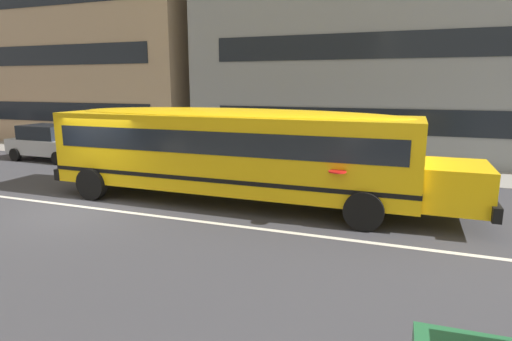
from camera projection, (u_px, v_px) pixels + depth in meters
The scene contains 7 objects.
ground_plane at pixel (84, 207), 12.27m from camera, with size 400.00×400.00×0.00m, color #38383D.
sidewalk_far at pixel (211, 160), 19.91m from camera, with size 120.00×3.00×0.01m, color gray.
lane_centreline at pixel (84, 207), 12.27m from camera, with size 110.00×0.16×0.01m, color silver.
school_bus at pixel (236, 148), 12.40m from camera, with size 12.64×2.99×2.82m.
parked_car_silver_past_driveway at pixel (49, 142), 19.72m from camera, with size 3.94×1.96×1.64m.
apartment_block_far_left at pixel (117, 14), 29.20m from camera, with size 15.89×12.82×16.50m.
apartment_block_far_centre at pixel (416, 24), 22.33m from camera, with size 21.03×11.67×13.30m.
Camera 1 is at (8.82, -9.32, 3.52)m, focal length 29.55 mm.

